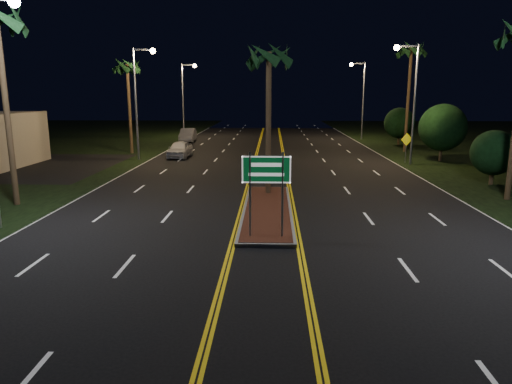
{
  "coord_description": "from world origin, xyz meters",
  "views": [
    {
      "loc": [
        0.21,
        -13.65,
        5.42
      ],
      "look_at": [
        -0.37,
        2.6,
        1.9
      ],
      "focal_mm": 32.0,
      "sensor_mm": 36.0,
      "label": 1
    }
  ],
  "objects_px": {
    "shrub_far": "(400,123)",
    "car_near": "(180,148)",
    "streetlight_right_mid": "(410,90)",
    "warning_sign": "(406,144)",
    "palm_median": "(269,56)",
    "car_far": "(188,134)",
    "highway_sign": "(266,178)",
    "streetlight_left_mid": "(140,91)",
    "shrub_near": "(494,153)",
    "median_island": "(267,210)",
    "palm_right_far": "(411,52)",
    "streetlight_left_far": "(186,92)",
    "shrub_mid": "(443,128)",
    "streetlight_right_far": "(360,91)",
    "palm_left_far": "(127,67)"
  },
  "relations": [
    {
      "from": "streetlight_right_far",
      "to": "car_far",
      "type": "xyz_separation_m",
      "value": [
        -20.11,
        -3.41,
        -4.79
      ]
    },
    {
      "from": "shrub_far",
      "to": "warning_sign",
      "type": "distance_m",
      "value": 13.66
    },
    {
      "from": "shrub_near",
      "to": "highway_sign",
      "type": "bearing_deg",
      "value": -140.31
    },
    {
      "from": "median_island",
      "to": "streetlight_right_far",
      "type": "bearing_deg",
      "value": 73.13
    },
    {
      "from": "palm_median",
      "to": "warning_sign",
      "type": "distance_m",
      "value": 17.27
    },
    {
      "from": "palm_left_far",
      "to": "shrub_near",
      "type": "xyz_separation_m",
      "value": [
        26.3,
        -14.0,
        -5.8
      ]
    },
    {
      "from": "streetlight_right_mid",
      "to": "car_near",
      "type": "height_order",
      "value": "streetlight_right_mid"
    },
    {
      "from": "streetlight_right_mid",
      "to": "palm_left_far",
      "type": "bearing_deg",
      "value": 165.63
    },
    {
      "from": "streetlight_left_mid",
      "to": "car_near",
      "type": "distance_m",
      "value": 5.76
    },
    {
      "from": "streetlight_right_mid",
      "to": "streetlight_left_far",
      "type": "bearing_deg",
      "value": 133.97
    },
    {
      "from": "shrub_far",
      "to": "shrub_near",
      "type": "bearing_deg",
      "value": -90.78
    },
    {
      "from": "palm_median",
      "to": "shrub_mid",
      "type": "height_order",
      "value": "palm_median"
    },
    {
      "from": "streetlight_right_mid",
      "to": "warning_sign",
      "type": "height_order",
      "value": "streetlight_right_mid"
    },
    {
      "from": "shrub_mid",
      "to": "warning_sign",
      "type": "xyz_separation_m",
      "value": [
        -3.2,
        -1.31,
        -1.19
      ]
    },
    {
      "from": "car_near",
      "to": "shrub_near",
      "type": "bearing_deg",
      "value": -26.51
    },
    {
      "from": "highway_sign",
      "to": "warning_sign",
      "type": "bearing_deg",
      "value": 61.51
    },
    {
      "from": "streetlight_right_mid",
      "to": "streetlight_right_far",
      "type": "xyz_separation_m",
      "value": [
        0.0,
        20.0,
        0.0
      ]
    },
    {
      "from": "median_island",
      "to": "shrub_far",
      "type": "bearing_deg",
      "value": 64.55
    },
    {
      "from": "streetlight_left_far",
      "to": "palm_right_far",
      "type": "bearing_deg",
      "value": -30.88
    },
    {
      "from": "shrub_mid",
      "to": "warning_sign",
      "type": "bearing_deg",
      "value": -157.79
    },
    {
      "from": "median_island",
      "to": "palm_right_far",
      "type": "bearing_deg",
      "value": 60.9
    },
    {
      "from": "streetlight_left_far",
      "to": "streetlight_right_far",
      "type": "xyz_separation_m",
      "value": [
        21.23,
        -2.0,
        0.0
      ]
    },
    {
      "from": "shrub_mid",
      "to": "car_near",
      "type": "bearing_deg",
      "value": 176.47
    },
    {
      "from": "median_island",
      "to": "warning_sign",
      "type": "distance_m",
      "value": 19.11
    },
    {
      "from": "highway_sign",
      "to": "car_far",
      "type": "relative_size",
      "value": 0.62
    },
    {
      "from": "shrub_mid",
      "to": "car_far",
      "type": "height_order",
      "value": "shrub_mid"
    },
    {
      "from": "highway_sign",
      "to": "streetlight_right_mid",
      "type": "bearing_deg",
      "value": 61.07
    },
    {
      "from": "highway_sign",
      "to": "palm_right_far",
      "type": "xyz_separation_m",
      "value": [
        12.8,
        27.2,
        6.74
      ]
    },
    {
      "from": "streetlight_left_far",
      "to": "streetlight_right_far",
      "type": "height_order",
      "value": "same"
    },
    {
      "from": "shrub_mid",
      "to": "car_near",
      "type": "xyz_separation_m",
      "value": [
        -21.77,
        1.34,
        -1.89
      ]
    },
    {
      "from": "streetlight_left_mid",
      "to": "streetlight_right_far",
      "type": "xyz_separation_m",
      "value": [
        21.23,
        18.0,
        0.0
      ]
    },
    {
      "from": "highway_sign",
      "to": "palm_left_far",
      "type": "bearing_deg",
      "value": 116.92
    },
    {
      "from": "median_island",
      "to": "streetlight_right_mid",
      "type": "xyz_separation_m",
      "value": [
        10.61,
        15.0,
        5.57
      ]
    },
    {
      "from": "shrub_near",
      "to": "shrub_mid",
      "type": "height_order",
      "value": "shrub_mid"
    },
    {
      "from": "highway_sign",
      "to": "streetlight_right_far",
      "type": "relative_size",
      "value": 0.36
    },
    {
      "from": "shrub_far",
      "to": "car_near",
      "type": "height_order",
      "value": "shrub_far"
    },
    {
      "from": "highway_sign",
      "to": "streetlight_left_mid",
      "type": "height_order",
      "value": "streetlight_left_mid"
    },
    {
      "from": "shrub_mid",
      "to": "palm_right_far",
      "type": "bearing_deg",
      "value": 101.31
    },
    {
      "from": "shrub_far",
      "to": "car_far",
      "type": "bearing_deg",
      "value": 173.66
    },
    {
      "from": "streetlight_left_far",
      "to": "streetlight_left_mid",
      "type": "bearing_deg",
      "value": -90.0
    },
    {
      "from": "warning_sign",
      "to": "car_far",
      "type": "bearing_deg",
      "value": 123.38
    },
    {
      "from": "streetlight_left_mid",
      "to": "car_near",
      "type": "relative_size",
      "value": 1.79
    },
    {
      "from": "palm_median",
      "to": "warning_sign",
      "type": "relative_size",
      "value": 3.49
    },
    {
      "from": "median_island",
      "to": "palm_median",
      "type": "relative_size",
      "value": 1.23
    },
    {
      "from": "highway_sign",
      "to": "streetlight_left_far",
      "type": "height_order",
      "value": "streetlight_left_far"
    },
    {
      "from": "streetlight_left_mid",
      "to": "warning_sign",
      "type": "height_order",
      "value": "streetlight_left_mid"
    },
    {
      "from": "highway_sign",
      "to": "shrub_far",
      "type": "xyz_separation_m",
      "value": [
        13.8,
        33.2,
        -0.07
      ]
    },
    {
      "from": "streetlight_left_far",
      "to": "palm_left_far",
      "type": "bearing_deg",
      "value": -97.78
    },
    {
      "from": "streetlight_right_mid",
      "to": "shrub_far",
      "type": "relative_size",
      "value": 2.27
    },
    {
      "from": "palm_median",
      "to": "shrub_far",
      "type": "relative_size",
      "value": 2.1
    }
  ]
}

